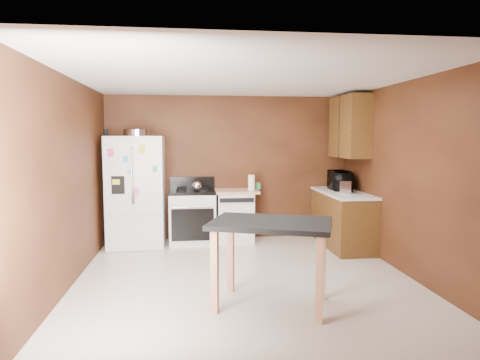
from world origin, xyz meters
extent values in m
plane|color=silver|center=(0.00, 0.00, 0.00)|extent=(4.50, 4.50, 0.00)
plane|color=white|center=(0.00, 0.00, 2.50)|extent=(4.50, 4.50, 0.00)
plane|color=#582D17|center=(0.00, 2.25, 1.25)|extent=(4.20, 0.00, 4.20)
plane|color=#582D17|center=(0.00, -2.25, 1.25)|extent=(4.20, 0.00, 4.20)
plane|color=#582D17|center=(-2.10, 0.00, 1.25)|extent=(0.00, 4.50, 4.50)
plane|color=#582D17|center=(2.10, 0.00, 1.25)|extent=(0.00, 4.50, 4.50)
cylinder|color=silver|center=(-1.52, 1.88, 1.85)|extent=(0.43, 0.43, 0.11)
cylinder|color=black|center=(-1.99, 1.81, 1.86)|extent=(0.08, 0.08, 0.11)
sphere|color=silver|center=(-0.57, 1.78, 0.98)|extent=(0.17, 0.17, 0.17)
cylinder|color=white|center=(0.35, 1.84, 1.02)|extent=(0.15, 0.15, 0.26)
cylinder|color=#3EA156|center=(0.49, 2.03, 0.94)|extent=(0.11, 0.11, 0.11)
cube|color=silver|center=(1.76, 1.26, 1.00)|extent=(0.25, 0.32, 0.20)
imported|color=black|center=(1.83, 1.69, 1.05)|extent=(0.38, 0.54, 0.29)
cube|color=white|center=(-1.55, 1.88, 0.90)|extent=(0.90, 0.75, 1.80)
cube|color=white|center=(-1.78, 1.49, 1.18)|extent=(0.43, 0.02, 1.20)
cube|color=white|center=(-1.32, 1.49, 1.18)|extent=(0.43, 0.02, 1.20)
cube|color=white|center=(-1.55, 1.49, 0.28)|extent=(0.88, 0.02, 0.54)
cube|color=black|center=(-1.78, 1.48, 1.05)|extent=(0.20, 0.01, 0.28)
cylinder|color=silver|center=(-1.56, 1.46, 1.20)|extent=(0.02, 0.02, 0.90)
cylinder|color=silver|center=(-1.54, 1.46, 1.20)|extent=(0.02, 0.02, 0.90)
cube|color=#F63999|center=(-1.87, 1.46, 1.55)|extent=(0.09, 0.00, 0.12)
cube|color=#36BFE5|center=(-1.65, 1.46, 1.45)|extent=(0.08, 0.00, 0.10)
cube|color=#FFF435|center=(-1.40, 1.46, 1.60)|extent=(0.10, 0.00, 0.13)
cube|color=#41B66C|center=(-1.21, 1.46, 1.30)|extent=(0.07, 0.00, 0.09)
cube|color=yellow|center=(-1.80, 1.46, 1.10)|extent=(0.11, 0.00, 0.08)
cube|color=pink|center=(-1.50, 1.46, 0.95)|extent=(0.08, 0.00, 0.11)
cube|color=white|center=(-1.25, 1.46, 0.80)|extent=(0.09, 0.00, 0.10)
cube|color=#8DCDD4|center=(-1.60, 1.46, 1.25)|extent=(0.07, 0.00, 0.07)
cube|color=white|center=(-0.64, 1.93, 0.42)|extent=(0.76, 0.65, 0.85)
cube|color=black|center=(-0.64, 1.93, 0.88)|extent=(0.76, 0.65, 0.05)
cube|color=black|center=(-0.64, 2.21, 1.00)|extent=(0.76, 0.06, 0.20)
cube|color=black|center=(-0.64, 1.59, 0.38)|extent=(0.68, 0.02, 0.52)
cylinder|color=silver|center=(-0.64, 1.58, 0.67)|extent=(0.62, 0.02, 0.02)
cylinder|color=black|center=(-0.82, 2.08, 0.91)|extent=(0.17, 0.17, 0.02)
cylinder|color=black|center=(-0.46, 2.08, 0.91)|extent=(0.17, 0.17, 0.02)
cylinder|color=black|center=(-0.82, 1.77, 0.91)|extent=(0.17, 0.17, 0.02)
cylinder|color=black|center=(-0.46, 1.77, 0.91)|extent=(0.17, 0.17, 0.02)
cube|color=white|center=(0.08, 1.95, 0.42)|extent=(0.60, 0.60, 0.85)
cube|color=black|center=(0.08, 1.64, 0.76)|extent=(0.56, 0.02, 0.07)
cube|color=tan|center=(0.08, 1.95, 0.87)|extent=(0.78, 0.62, 0.04)
cube|color=brown|center=(1.80, 1.45, 0.43)|extent=(0.60, 1.55, 0.86)
cube|color=white|center=(1.80, 1.45, 0.88)|extent=(0.63, 1.58, 0.04)
cube|color=brown|center=(1.93, 1.55, 1.95)|extent=(0.35, 1.05, 1.00)
cube|color=black|center=(1.75, 1.55, 1.95)|extent=(0.01, 0.01, 1.00)
cube|color=black|center=(0.16, -0.91, 0.89)|extent=(1.43, 1.19, 0.05)
cube|color=tan|center=(-0.22, -0.43, 0.44)|extent=(0.09, 0.09, 0.88)
cube|color=tan|center=(0.76, -0.78, 0.44)|extent=(0.09, 0.09, 0.88)
cube|color=tan|center=(-0.44, -1.03, 0.44)|extent=(0.09, 0.09, 0.88)
cube|color=tan|center=(0.54, -1.38, 0.44)|extent=(0.09, 0.09, 0.88)
camera|label=1|loc=(-0.67, -5.22, 1.77)|focal=32.00mm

